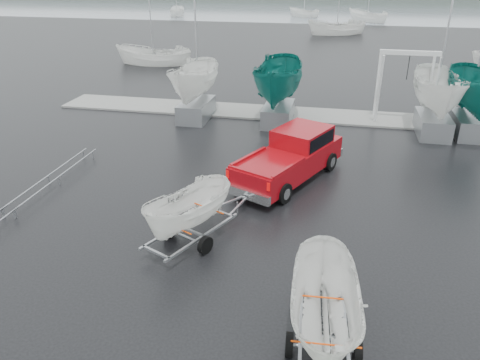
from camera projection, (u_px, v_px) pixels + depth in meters
ground_plane at (258, 216)px, 17.45m from camera, size 120.00×120.00×0.00m
lake at (334, 3)px, 106.05m from camera, size 300.00×300.00×0.00m
dock at (294, 114)px, 28.95m from camera, size 30.00×3.00×0.12m
pickup_truck at (293, 154)px, 20.19m from camera, size 4.49×6.50×2.06m
trailer_hitched at (188, 179)px, 14.83m from camera, size 2.57×3.76×4.34m
trailer_parked at (331, 260)px, 10.28m from camera, size 1.82×3.67×4.92m
boat_hoist at (407, 77)px, 26.65m from camera, size 3.30×2.18×4.12m
keelboat_0 at (194, 59)px, 26.74m from camera, size 2.26×3.20×10.43m
keelboat_1 at (280, 51)px, 25.76m from camera, size 2.59×3.20×7.99m
keelboat_2 at (443, 65)px, 24.14m from camera, size 2.39×3.20×10.56m
mast_rack_0 at (53, 176)px, 19.87m from camera, size 0.56×6.50×0.06m
moored_boat_0 at (154, 65)px, 43.04m from camera, size 2.86×2.80×11.56m
moored_boat_1 at (336, 35)px, 60.55m from camera, size 3.91×3.87×11.92m
moored_boat_4 at (177, 16)px, 81.26m from camera, size 2.98×3.02×11.21m
moored_boat_5 at (367, 22)px, 73.64m from camera, size 3.96×3.95×11.68m
moored_boat_6 at (304, 17)px, 79.80m from camera, size 3.13×3.11×11.01m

